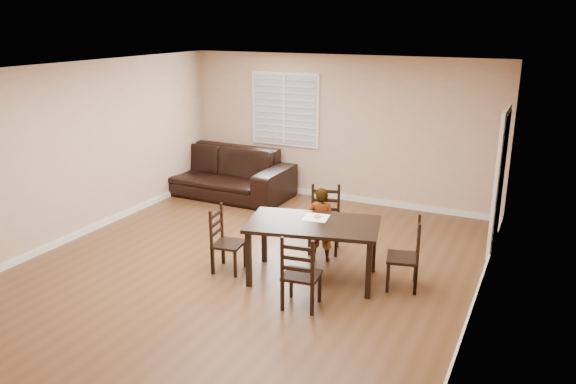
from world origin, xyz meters
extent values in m
plane|color=brown|center=(0.00, 0.00, 0.00)|extent=(7.00, 7.00, 0.00)
cube|color=tan|center=(0.00, 3.50, 1.35)|extent=(6.00, 0.04, 2.70)
cube|color=tan|center=(0.00, -3.50, 1.35)|extent=(6.00, 0.04, 2.70)
cube|color=tan|center=(-3.00, 0.00, 1.35)|extent=(0.04, 7.00, 2.70)
cube|color=tan|center=(3.00, 0.00, 1.35)|extent=(0.04, 7.00, 2.70)
cube|color=white|center=(0.00, 0.00, 2.70)|extent=(6.00, 7.00, 0.04)
cube|color=white|center=(-1.10, 3.45, 1.65)|extent=(1.40, 0.08, 1.40)
cube|color=white|center=(2.97, 2.20, 1.02)|extent=(0.06, 0.94, 2.05)
cylinder|color=#332114|center=(2.94, 1.90, 0.95)|extent=(0.06, 0.06, 0.02)
cube|color=white|center=(0.00, 3.48, 0.05)|extent=(6.00, 0.03, 0.10)
cube|color=white|center=(-2.98, 0.00, 0.05)|extent=(0.03, 7.00, 0.10)
cube|color=white|center=(2.98, 0.00, 0.05)|extent=(0.03, 7.00, 0.10)
cube|color=black|center=(0.94, 0.11, 0.77)|extent=(1.86, 1.31, 0.05)
cube|color=black|center=(0.28, -0.45, 0.37)|extent=(0.08, 0.08, 0.74)
cube|color=black|center=(1.77, -0.10, 0.37)|extent=(0.08, 0.08, 0.74)
cube|color=black|center=(0.10, 0.32, 0.37)|extent=(0.08, 0.08, 0.74)
cube|color=black|center=(1.59, 0.67, 0.37)|extent=(0.08, 0.08, 0.74)
cube|color=black|center=(0.72, 1.03, 0.42)|extent=(0.55, 0.53, 0.04)
cube|color=black|center=(0.67, 1.21, 0.49)|extent=(0.44, 0.17, 0.99)
cube|color=black|center=(0.59, 0.81, 0.20)|extent=(0.05, 0.05, 0.41)
cube|color=black|center=(0.96, 0.92, 0.20)|extent=(0.05, 0.05, 0.41)
cube|color=black|center=(0.48, 1.15, 0.20)|extent=(0.05, 0.05, 0.41)
cube|color=black|center=(0.85, 1.26, 0.20)|extent=(0.05, 0.05, 0.41)
cube|color=black|center=(1.11, -0.64, 0.40)|extent=(0.47, 0.44, 0.04)
cube|color=black|center=(1.14, -0.81, 0.47)|extent=(0.42, 0.09, 0.93)
cube|color=black|center=(1.27, -0.45, 0.19)|extent=(0.04, 0.04, 0.38)
cube|color=black|center=(0.91, -0.50, 0.19)|extent=(0.04, 0.04, 0.38)
cube|color=black|center=(1.31, -0.78, 0.19)|extent=(0.04, 0.04, 0.38)
cube|color=black|center=(0.95, -0.83, 0.19)|extent=(0.04, 0.04, 0.38)
cube|color=black|center=(-0.19, -0.16, 0.39)|extent=(0.43, 0.46, 0.04)
cube|color=black|center=(-0.36, -0.18, 0.45)|extent=(0.09, 0.41, 0.90)
cube|color=black|center=(0.00, -0.31, 0.18)|extent=(0.04, 0.04, 0.37)
cube|color=black|center=(-0.05, 0.04, 0.18)|extent=(0.04, 0.04, 0.37)
cube|color=black|center=(-0.33, -0.35, 0.18)|extent=(0.04, 0.04, 0.37)
cube|color=black|center=(-0.38, 0.00, 0.18)|extent=(0.04, 0.04, 0.37)
cube|color=black|center=(2.06, 0.37, 0.40)|extent=(0.48, 0.50, 0.04)
cube|color=black|center=(2.24, 0.42, 0.47)|extent=(0.13, 0.42, 0.94)
cube|color=black|center=(1.86, 0.51, 0.19)|extent=(0.05, 0.05, 0.39)
cube|color=black|center=(1.94, 0.16, 0.19)|extent=(0.05, 0.05, 0.39)
cube|color=black|center=(2.19, 0.59, 0.19)|extent=(0.05, 0.05, 0.39)
cube|color=black|center=(2.27, 0.24, 0.19)|extent=(0.05, 0.05, 0.39)
imported|color=gray|center=(0.80, 0.70, 0.54)|extent=(0.46, 0.37, 1.08)
cube|color=white|center=(0.89, 0.29, 0.79)|extent=(0.37, 0.37, 0.00)
torus|color=#DC8F4F|center=(0.91, 0.30, 0.81)|extent=(0.10, 0.10, 0.03)
torus|color=white|center=(0.91, 0.30, 0.82)|extent=(0.09, 0.09, 0.02)
imported|color=black|center=(-2.35, 2.78, 0.46)|extent=(3.16, 1.28, 0.91)
camera|label=1|loc=(3.59, -6.16, 3.30)|focal=35.00mm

